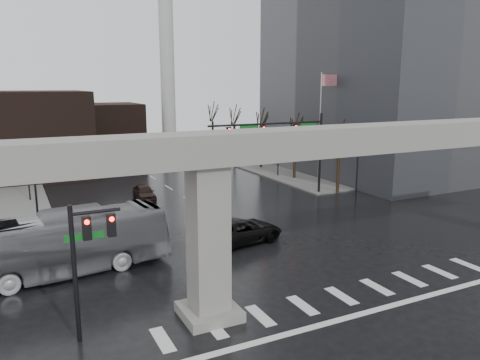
{
  "coord_description": "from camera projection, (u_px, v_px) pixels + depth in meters",
  "views": [
    {
      "loc": [
        -14.73,
        -18.89,
        10.77
      ],
      "look_at": [
        -1.16,
        8.53,
        4.5
      ],
      "focal_mm": 35.0,
      "sensor_mm": 36.0,
      "label": 1
    }
  ],
  "objects": [
    {
      "name": "flagpole_assembly",
      "position": [
        323.0,
        115.0,
        49.6
      ],
      "size": [
        2.06,
        0.12,
        12.0
      ],
      "color": "silver",
      "rests_on": "ground"
    },
    {
      "name": "far_car",
      "position": [
        144.0,
        192.0,
        44.35
      ],
      "size": [
        1.94,
        4.29,
        1.43
      ],
      "primitive_type": "imported",
      "rotation": [
        0.0,
        0.0,
        -0.06
      ],
      "color": "black",
      "rests_on": "ground"
    },
    {
      "name": "elevated_guideway",
      "position": [
        354.0,
        161.0,
        24.31
      ],
      "size": [
        48.0,
        2.6,
        8.7
      ],
      "color": "gray",
      "rests_on": "ground"
    },
    {
      "name": "city_bus",
      "position": [
        53.0,
        245.0,
        26.48
      ],
      "size": [
        13.39,
        4.44,
        3.66
      ],
      "primitive_type": "imported",
      "rotation": [
        0.0,
        0.0,
        1.68
      ],
      "color": "#999A9E",
      "rests_on": "ground"
    },
    {
      "name": "tree_right_2",
      "position": [
        261.0,
        146.0,
        60.74
      ],
      "size": [
        1.1,
        1.63,
        7.85
      ],
      "color": "black",
      "rests_on": "ground"
    },
    {
      "name": "lamp_left_0",
      "position": [
        36.0,
        197.0,
        30.88
      ],
      "size": [
        1.22,
        0.32,
        5.11
      ],
      "color": "black",
      "rests_on": "ground"
    },
    {
      "name": "tree_right_4",
      "position": [
        213.0,
        134.0,
        74.76
      ],
      "size": [
        1.12,
        1.69,
        8.19
      ],
      "color": "black",
      "rests_on": "ground"
    },
    {
      "name": "building_far_left",
      "position": [
        16.0,
        134.0,
        54.94
      ],
      "size": [
        16.0,
        14.0,
        10.0
      ],
      "primitive_type": "cube",
      "color": "black",
      "rests_on": "ground"
    },
    {
      "name": "signal_mast_arm",
      "position": [
        288.0,
        137.0,
        44.39
      ],
      "size": [
        12.12,
        0.43,
        8.0
      ],
      "color": "black",
      "rests_on": "ground"
    },
    {
      "name": "tree_right_0",
      "position": [
        338.0,
        166.0,
        46.72
      ],
      "size": [
        1.09,
        1.58,
        7.5
      ],
      "color": "black",
      "rests_on": "ground"
    },
    {
      "name": "lamp_right_0",
      "position": [
        357.0,
        166.0,
        42.61
      ],
      "size": [
        1.22,
        0.32,
        5.11
      ],
      "color": "black",
      "rests_on": "ground"
    },
    {
      "name": "lamp_right_2",
      "position": [
        228.0,
        136.0,
        67.19
      ],
      "size": [
        1.22,
        0.32,
        5.11
      ],
      "color": "black",
      "rests_on": "ground"
    },
    {
      "name": "tree_right_1",
      "position": [
        295.0,
        155.0,
        53.73
      ],
      "size": [
        1.09,
        1.61,
        7.67
      ],
      "color": "black",
      "rests_on": "ground"
    },
    {
      "name": "tree_right_3",
      "position": [
        235.0,
        139.0,
        67.75
      ],
      "size": [
        1.11,
        1.66,
        8.02
      ],
      "color": "black",
      "rests_on": "ground"
    },
    {
      "name": "building_far_mid",
      "position": [
        105.0,
        131.0,
        69.13
      ],
      "size": [
        10.0,
        10.0,
        8.0
      ],
      "primitive_type": "cube",
      "color": "black",
      "rests_on": "ground"
    },
    {
      "name": "smokestack",
      "position": [
        167.0,
        66.0,
        65.46
      ],
      "size": [
        3.6,
        3.6,
        30.0
      ],
      "color": "beige",
      "rests_on": "ground"
    },
    {
      "name": "ground",
      "position": [
        329.0,
        288.0,
        25.15
      ],
      "size": [
        160.0,
        160.0,
        0.0
      ],
      "primitive_type": "plane",
      "color": "black",
      "rests_on": "ground"
    },
    {
      "name": "signal_left_pole",
      "position": [
        87.0,
        248.0,
        19.45
      ],
      "size": [
        2.3,
        0.3,
        6.0
      ],
      "color": "black",
      "rests_on": "ground"
    },
    {
      "name": "lamp_left_2",
      "position": [
        22.0,
        147.0,
        55.46
      ],
      "size": [
        1.22,
        0.32,
        5.11
      ],
      "color": "black",
      "rests_on": "ground"
    },
    {
      "name": "pickup_truck",
      "position": [
        240.0,
        231.0,
        32.2
      ],
      "size": [
        6.61,
        3.86,
        1.73
      ],
      "primitive_type": "imported",
      "rotation": [
        0.0,
        0.0,
        1.74
      ],
      "color": "black",
      "rests_on": "ground"
    },
    {
      "name": "sidewalk_ne",
      "position": [
        323.0,
        159.0,
        68.04
      ],
      "size": [
        28.0,
        36.0,
        0.15
      ],
      "primitive_type": "cube",
      "color": "#63615E",
      "rests_on": "ground"
    },
    {
      "name": "lamp_right_1",
      "position": [
        278.0,
        148.0,
        54.9
      ],
      "size": [
        1.22,
        0.32,
        5.11
      ],
      "color": "black",
      "rests_on": "ground"
    },
    {
      "name": "lamp_left_1",
      "position": [
        27.0,
        165.0,
        43.17
      ],
      "size": [
        1.22,
        0.32,
        5.11
      ],
      "color": "black",
      "rests_on": "ground"
    }
  ]
}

